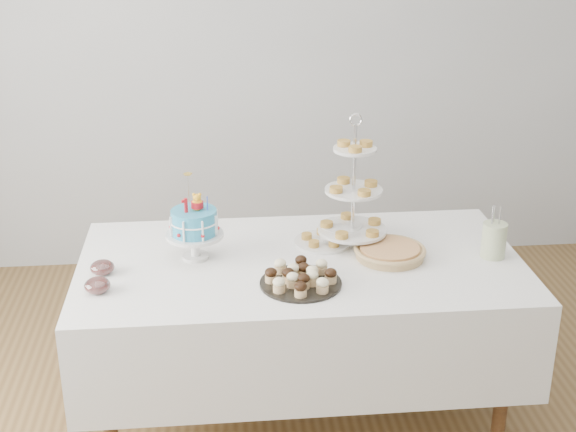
{
  "coord_description": "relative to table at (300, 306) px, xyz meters",
  "views": [
    {
      "loc": [
        -0.36,
        -2.83,
        2.26
      ],
      "look_at": [
        -0.06,
        0.3,
        0.98
      ],
      "focal_mm": 50.0,
      "sensor_mm": 36.0,
      "label": 1
    }
  ],
  "objects": [
    {
      "name": "cupcake_tray",
      "position": [
        -0.03,
        -0.23,
        0.26
      ],
      "size": [
        0.34,
        0.34,
        0.08
      ],
      "color": "black",
      "rests_on": "table"
    },
    {
      "name": "pastry_plate",
      "position": [
        0.12,
        0.17,
        0.24
      ],
      "size": [
        0.26,
        0.26,
        0.04
      ],
      "color": "silver",
      "rests_on": "table"
    },
    {
      "name": "walls",
      "position": [
        0.0,
        -0.3,
        0.81
      ],
      "size": [
        5.04,
        4.04,
        2.7
      ],
      "color": "#A0A2A5",
      "rests_on": "floor"
    },
    {
      "name": "jam_bowl_a",
      "position": [
        -0.84,
        -0.22,
        0.26
      ],
      "size": [
        0.1,
        0.1,
        0.06
      ],
      "color": "silver",
      "rests_on": "table"
    },
    {
      "name": "jam_bowl_b",
      "position": [
        -0.84,
        -0.05,
        0.26
      ],
      "size": [
        0.1,
        0.1,
        0.06
      ],
      "color": "silver",
      "rests_on": "table"
    },
    {
      "name": "tiered_stand",
      "position": [
        0.25,
        0.16,
        0.48
      ],
      "size": [
        0.31,
        0.31,
        0.61
      ],
      "color": "silver",
      "rests_on": "table"
    },
    {
      "name": "table",
      "position": [
        0.0,
        0.0,
        0.0
      ],
      "size": [
        1.92,
        1.02,
        0.77
      ],
      "color": "white",
      "rests_on": "floor"
    },
    {
      "name": "plate_stack",
      "position": [
        0.21,
        0.2,
        0.27
      ],
      "size": [
        0.19,
        0.19,
        0.08
      ],
      "color": "silver",
      "rests_on": "table"
    },
    {
      "name": "birthday_cake",
      "position": [
        -0.45,
        0.07,
        0.33
      ],
      "size": [
        0.25,
        0.25,
        0.38
      ],
      "rotation": [
        0.0,
        0.0,
        0.36
      ],
      "color": "silver",
      "rests_on": "table"
    },
    {
      "name": "utensil_pitcher",
      "position": [
        0.84,
        -0.04,
        0.31
      ],
      "size": [
        0.11,
        0.11,
        0.24
      ],
      "rotation": [
        0.0,
        0.0,
        0.31
      ],
      "color": "beige",
      "rests_on": "table"
    },
    {
      "name": "pie",
      "position": [
        0.39,
        -0.01,
        0.26
      ],
      "size": [
        0.31,
        0.31,
        0.05
      ],
      "color": "tan",
      "rests_on": "table"
    }
  ]
}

